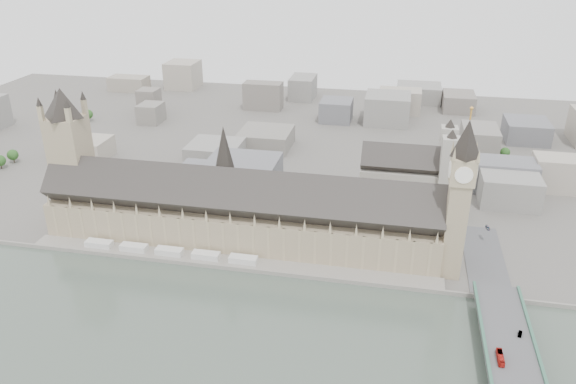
% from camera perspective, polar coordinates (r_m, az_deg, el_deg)
% --- Properties ---
extents(ground, '(900.00, 900.00, 0.00)m').
position_cam_1_polar(ground, '(371.21, -5.76, -6.64)').
color(ground, '#595651').
rests_on(ground, ground).
extents(embankment_wall, '(600.00, 1.50, 3.00)m').
position_cam_1_polar(embankment_wall, '(358.34, -6.46, -7.65)').
color(embankment_wall, slate).
rests_on(embankment_wall, ground).
extents(river_terrace, '(270.00, 15.00, 2.00)m').
position_cam_1_polar(river_terrace, '(364.62, -6.11, -7.10)').
color(river_terrace, slate).
rests_on(river_terrace, ground).
extents(terrace_tents, '(118.00, 7.00, 4.00)m').
position_cam_1_polar(terrace_tents, '(376.37, -11.96, -5.91)').
color(terrace_tents, silver).
rests_on(terrace_tents, river_terrace).
extents(palace_of_westminster, '(265.00, 40.73, 55.44)m').
position_cam_1_polar(palace_of_westminster, '(376.59, -5.04, -2.16)').
color(palace_of_westminster, tan).
rests_on(palace_of_westminster, ground).
extents(elizabeth_tower, '(17.00, 17.00, 107.50)m').
position_cam_1_polar(elizabeth_tower, '(339.52, 17.10, 0.26)').
color(elizabeth_tower, tan).
rests_on(elizabeth_tower, ground).
extents(victoria_tower, '(30.00, 30.00, 100.00)m').
position_cam_1_polar(victoria_tower, '(418.39, -21.25, 3.86)').
color(victoria_tower, tan).
rests_on(victoria_tower, ground).
extents(central_tower, '(13.00, 13.00, 48.00)m').
position_cam_1_polar(central_tower, '(370.49, -6.45, 3.28)').
color(central_tower, tan).
rests_on(central_tower, ground).
extents(westminster_bridge, '(25.00, 325.00, 10.25)m').
position_cam_1_polar(westminster_bridge, '(291.23, 22.04, -17.54)').
color(westminster_bridge, '#474749').
rests_on(westminster_bridge, ground).
extents(westminster_abbey, '(68.00, 36.00, 64.00)m').
position_cam_1_polar(westminster_abbey, '(430.44, 12.17, 1.27)').
color(westminster_abbey, gray).
rests_on(westminster_abbey, ground).
extents(city_skyline_inland, '(720.00, 360.00, 38.00)m').
position_cam_1_polar(city_skyline_inland, '(581.80, 1.21, 7.40)').
color(city_skyline_inland, gray).
rests_on(city_skyline_inland, ground).
extents(park_trees, '(110.00, 30.00, 15.00)m').
position_cam_1_polar(park_trees, '(420.48, -4.74, -1.45)').
color(park_trees, '#224819').
rests_on(park_trees, ground).
extents(red_bus_north, '(2.74, 11.40, 3.17)m').
position_cam_1_polar(red_bus_north, '(292.01, 20.76, -15.44)').
color(red_bus_north, red).
rests_on(red_bus_north, westminster_bridge).
extents(car_silver, '(2.99, 5.27, 1.64)m').
position_cam_1_polar(car_silver, '(311.13, 22.51, -13.16)').
color(car_silver, gray).
rests_on(car_silver, westminster_bridge).
extents(car_approach, '(3.50, 6.07, 1.65)m').
position_cam_1_polar(car_approach, '(404.89, 19.64, -3.45)').
color(car_approach, gray).
rests_on(car_approach, westminster_bridge).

